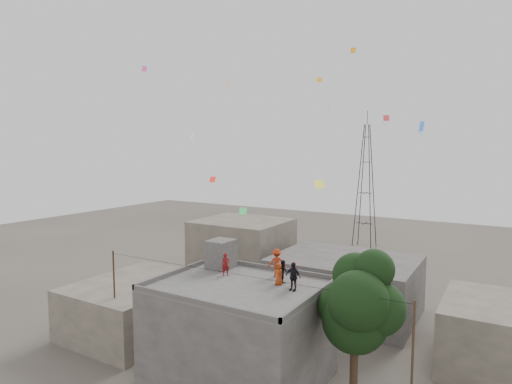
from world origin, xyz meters
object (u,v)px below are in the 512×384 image
transmission_tower (366,186)px  person_dark_adult (293,277)px  tree (359,304)px  stair_head_box (221,254)px  person_red_adult (294,274)px

transmission_tower → person_dark_adult: transmission_tower is taller
tree → person_dark_adult: bearing=177.1°
stair_head_box → person_dark_adult: bearing=-15.5°
stair_head_box → transmission_tower: size_ratio=0.10×
tree → person_red_adult: (-4.38, 0.96, 0.76)m
tree → person_red_adult: 4.55m
person_red_adult → person_dark_adult: person_dark_adult is taller
person_red_adult → person_dark_adult: bearing=115.9°
person_dark_adult → tree: bearing=1.6°
person_red_adult → stair_head_box: bearing=-6.5°
transmission_tower → person_dark_adult: (7.31, -39.20, -2.12)m
transmission_tower → person_red_adult: (6.99, -38.44, -2.21)m
stair_head_box → tree: bearing=-10.7°
tree → transmission_tower: transmission_tower is taller
transmission_tower → person_red_adult: bearing=-79.7°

